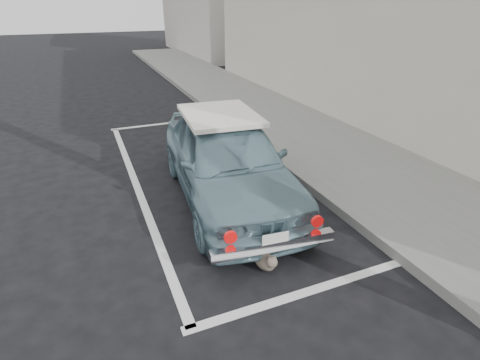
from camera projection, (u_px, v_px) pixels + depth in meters
name	position (u px, v px, depth m)	size (l,w,h in m)	color
ground	(252.00, 276.00, 4.52)	(80.00, 80.00, 0.00)	black
sidewalk	(359.00, 167.00, 7.26)	(2.80, 40.00, 0.15)	slate
pline_rear	(310.00, 291.00, 4.27)	(3.00, 0.12, 0.01)	silver
pline_front	(169.00, 123.00, 10.08)	(3.00, 0.12, 0.01)	silver
pline_side	(137.00, 186.00, 6.69)	(0.12, 7.00, 0.01)	silver
retro_coupe	(227.00, 159.00, 6.01)	(1.99, 4.21, 1.39)	#6C919E
cat	(266.00, 260.00, 4.59)	(0.26, 0.53, 0.28)	#6C5F53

